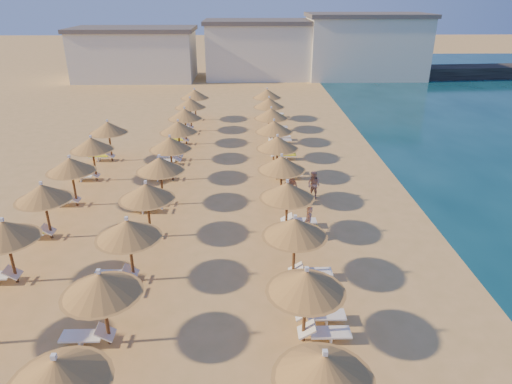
{
  "coord_description": "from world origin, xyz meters",
  "views": [
    {
      "loc": [
        0.69,
        -17.27,
        10.7
      ],
      "look_at": [
        1.13,
        4.0,
        1.3
      ],
      "focal_mm": 32.0,
      "sensor_mm": 36.0,
      "label": 1
    }
  ],
  "objects_px": {
    "beachgoer_c": "(291,187)",
    "beachgoer_b": "(314,185)",
    "parasol_row_east": "(282,164)",
    "jetty": "(461,72)",
    "beachgoer_a": "(308,223)",
    "parasol_row_west": "(160,165)"
  },
  "relations": [
    {
      "from": "beachgoer_c",
      "to": "beachgoer_b",
      "type": "relative_size",
      "value": 1.02
    },
    {
      "from": "jetty",
      "to": "parasol_row_west",
      "type": "relative_size",
      "value": 0.78
    },
    {
      "from": "beachgoer_c",
      "to": "beachgoer_a",
      "type": "distance_m",
      "value": 4.43
    },
    {
      "from": "jetty",
      "to": "beachgoer_b",
      "type": "distance_m",
      "value": 45.87
    },
    {
      "from": "beachgoer_b",
      "to": "jetty",
      "type": "bearing_deg",
      "value": 98.68
    },
    {
      "from": "beachgoer_c",
      "to": "beachgoer_b",
      "type": "height_order",
      "value": "beachgoer_c"
    },
    {
      "from": "beachgoer_c",
      "to": "beachgoer_a",
      "type": "bearing_deg",
      "value": -41.57
    },
    {
      "from": "jetty",
      "to": "beachgoer_c",
      "type": "xyz_separation_m",
      "value": [
        -26.39,
        -38.65,
        0.06
      ]
    },
    {
      "from": "jetty",
      "to": "beachgoer_b",
      "type": "height_order",
      "value": "beachgoer_b"
    },
    {
      "from": "jetty",
      "to": "beachgoer_c",
      "type": "distance_m",
      "value": 46.8
    },
    {
      "from": "beachgoer_a",
      "to": "jetty",
      "type": "bearing_deg",
      "value": 142.2
    },
    {
      "from": "jetty",
      "to": "parasol_row_west",
      "type": "height_order",
      "value": "parasol_row_west"
    },
    {
      "from": "jetty",
      "to": "beachgoer_b",
      "type": "xyz_separation_m",
      "value": [
        -25.08,
        -38.41,
        0.04
      ]
    },
    {
      "from": "parasol_row_east",
      "to": "beachgoer_b",
      "type": "height_order",
      "value": "parasol_row_east"
    },
    {
      "from": "jetty",
      "to": "beachgoer_a",
      "type": "xyz_separation_m",
      "value": [
        -25.98,
        -43.06,
        0.08
      ]
    },
    {
      "from": "jetty",
      "to": "parasol_row_west",
      "type": "distance_m",
      "value": 51.47
    },
    {
      "from": "jetty",
      "to": "parasol_row_west",
      "type": "bearing_deg",
      "value": -135.28
    },
    {
      "from": "jetty",
      "to": "beachgoer_a",
      "type": "distance_m",
      "value": 50.29
    },
    {
      "from": "parasol_row_west",
      "to": "beachgoer_c",
      "type": "distance_m",
      "value": 7.17
    },
    {
      "from": "parasol_row_east",
      "to": "parasol_row_west",
      "type": "height_order",
      "value": "same"
    },
    {
      "from": "jetty",
      "to": "parasol_row_west",
      "type": "xyz_separation_m",
      "value": [
        -33.38,
        -39.14,
        1.56
      ]
    },
    {
      "from": "beachgoer_c",
      "to": "beachgoer_b",
      "type": "distance_m",
      "value": 1.33
    }
  ]
}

